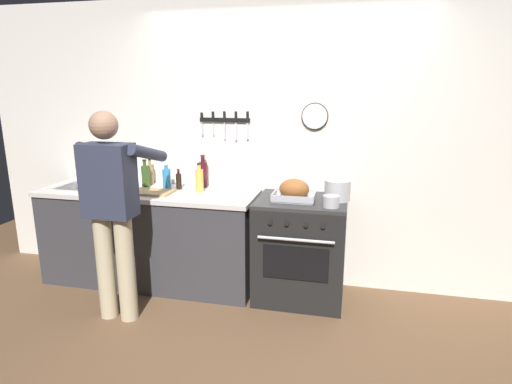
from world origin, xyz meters
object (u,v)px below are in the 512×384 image
Objects in this scene: bottle_cooking_oil at (199,180)px; person_cook at (112,204)px; bottle_dish_soap at (167,178)px; bottle_vinegar at (150,174)px; stove at (300,249)px; saucepan at (331,201)px; bottle_olive_oil at (145,176)px; bottle_wine_red at (203,174)px; roasting_pan at (294,191)px; cutting_board at (153,192)px; stock_pot at (337,190)px; bottle_soy_sauce at (179,181)px.

person_cook is at bearing -121.95° from bottle_cooking_oil.
bottle_dish_soap is 0.95× the size of bottle_vinegar.
bottle_vinegar is at bearing 171.31° from stove.
saucepan is at bearing -11.46° from bottle_cooking_oil.
bottle_wine_red reaches higher than bottle_olive_oil.
roasting_pan is at bearing -10.73° from bottle_vinegar.
bottle_cooking_oil is at bearing -16.48° from bottle_vinegar.
bottle_olive_oil reaches higher than bottle_dish_soap.
bottle_cooking_oil is at bearing 20.62° from cutting_board.
roasting_pan is 1.44m from bottle_olive_oil.
saucepan is at bearing -3.39° from cutting_board.
stock_pot is at bearing -5.74° from bottle_vinegar.
person_cook is 1.82m from stock_pot.
person_cook reaches higher than bottle_soy_sauce.
bottle_soy_sauce reaches higher than roasting_pan.
bottle_cooking_oil reaches higher than roasting_pan.
person_cook reaches higher than bottle_dish_soap.
bottle_vinegar is (-0.17, 0.32, 0.10)m from cutting_board.
bottle_dish_soap reaches higher than stock_pot.
bottle_soy_sauce is (0.11, 0.01, -0.02)m from bottle_dish_soap.
stove is at bearing -4.60° from bottle_dish_soap.
stock_pot is 0.86× the size of bottle_vinegar.
bottle_wine_red reaches higher than cutting_board.
bottle_wine_red is 1.61× the size of bottle_soy_sauce.
bottle_cooking_oil is at bearing -39.37° from person_cook.
saucepan is at bearing -10.44° from bottle_dish_soap.
saucepan is at bearing -23.33° from roasting_pan.
person_cook reaches higher than bottle_vinegar.
cutting_board is at bearing -129.82° from bottle_soy_sauce.
person_cook is at bearing -98.31° from bottle_dish_soap.
person_cook is 6.33× the size of bottle_cooking_oil.
bottle_dish_soap is at bearing 178.06° from stock_pot.
person_cook is 1.46m from roasting_pan.
cutting_board is at bearing -178.12° from roasting_pan.
stove is 0.54× the size of person_cook.
person_cook is at bearing -163.79° from saucepan.
bottle_vinegar is at bearing 0.19° from person_cook.
bottle_cooking_oil reaches higher than bottle_soy_sauce.
bottle_vinegar is 1.33× the size of bottle_soy_sauce.
bottle_vinegar is (-0.23, 0.13, 0.01)m from bottle_dish_soap.
bottle_dish_soap is 0.92× the size of bottle_cooking_oil.
person_cook reaches higher than saucepan.
stove is 1.61m from person_cook.
stock_pot is 1.81m from bottle_vinegar.
saucepan is 0.52× the size of bottle_vinegar.
bottle_wine_red is (0.42, 0.90, 0.08)m from person_cook.
stock_pot reaches higher than saucepan.
saucepan is at bearing -18.98° from bottle_wine_red.
person_cook is 4.72× the size of roasting_pan.
saucepan is 1.59m from cutting_board.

